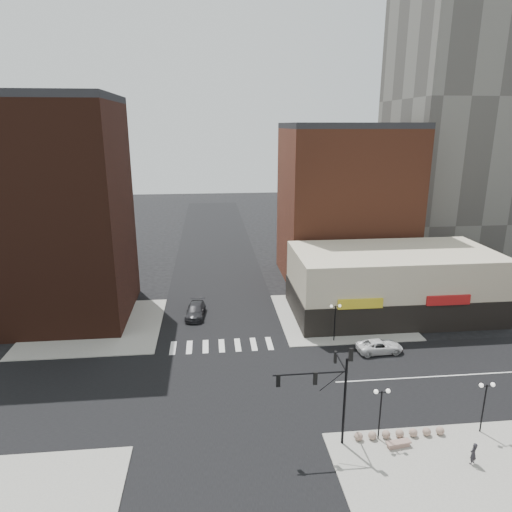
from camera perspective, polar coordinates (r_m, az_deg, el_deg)
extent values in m
plane|color=black|center=(42.21, -3.81, -16.22)|extent=(240.00, 240.00, 0.00)
cube|color=black|center=(42.21, -3.81, -16.21)|extent=(200.00, 14.00, 0.02)
cube|color=black|center=(42.20, -3.81, -16.21)|extent=(14.00, 200.00, 0.02)
cube|color=gray|center=(56.61, -19.40, -8.27)|extent=(15.00, 15.00, 0.12)
cube|color=gray|center=(57.12, 10.41, -7.36)|extent=(15.00, 15.00, 0.12)
cube|color=gray|center=(35.55, 27.12, -25.21)|extent=(18.00, 14.00, 0.12)
cube|color=#371A11|center=(57.96, -24.01, 4.73)|extent=(16.00, 15.00, 25.00)
cube|color=#371A11|center=(78.03, -29.18, 1.80)|extent=(20.00, 18.00, 12.00)
cube|color=brown|center=(69.13, 11.04, 6.20)|extent=(18.00, 15.00, 22.00)
cube|color=beige|center=(58.26, 16.63, -3.15)|extent=(24.00, 12.00, 8.00)
cube|color=black|center=(59.03, 16.45, -5.26)|extent=(24.20, 12.20, 3.40)
cylinder|color=black|center=(34.67, 11.00, -17.56)|extent=(0.18, 0.18, 7.00)
cylinder|color=black|center=(32.74, 6.74, -14.38)|extent=(5.20, 0.11, 0.11)
cylinder|color=black|center=(33.45, 9.47, -15.18)|extent=(1.72, 0.06, 1.46)
cylinder|color=black|center=(34.60, 10.50, -12.76)|extent=(0.11, 3.00, 0.11)
cube|color=black|center=(32.57, 2.79, -15.27)|extent=(0.28, 0.18, 0.95)
sphere|color=red|center=(32.42, 2.80, -14.82)|extent=(0.16, 0.16, 0.16)
cube|color=black|center=(33.02, 7.41, -14.93)|extent=(0.28, 0.18, 0.95)
sphere|color=red|center=(32.87, 7.43, -14.48)|extent=(0.16, 0.16, 0.16)
cube|color=black|center=(35.89, 9.88, -12.34)|extent=(0.18, 0.28, 0.95)
sphere|color=red|center=(35.74, 9.91, -11.92)|extent=(0.16, 0.16, 0.16)
cube|color=black|center=(32.80, 11.79, -11.97)|extent=(0.28, 0.18, 0.95)
sphere|color=red|center=(32.66, 11.82, -11.50)|extent=(0.16, 0.16, 0.16)
cylinder|color=black|center=(36.42, 15.24, -18.66)|extent=(0.11, 0.11, 4.00)
cylinder|color=black|center=(35.39, 15.47, -16.12)|extent=(0.90, 0.06, 0.06)
sphere|color=white|center=(35.19, 14.77, -16.07)|extent=(0.32, 0.32, 0.32)
sphere|color=white|center=(35.49, 16.19, -15.89)|extent=(0.32, 0.32, 0.32)
cylinder|color=black|center=(39.78, 26.54, -16.69)|extent=(0.11, 0.11, 4.00)
cylinder|color=black|center=(38.84, 26.90, -14.31)|extent=(0.90, 0.06, 0.06)
sphere|color=white|center=(38.56, 26.34, -14.28)|extent=(0.32, 0.32, 0.32)
sphere|color=white|center=(39.02, 27.50, -14.07)|extent=(0.32, 0.32, 0.32)
cylinder|color=black|center=(49.93, 9.81, -8.29)|extent=(0.11, 0.11, 4.00)
cylinder|color=black|center=(49.18, 9.91, -6.28)|extent=(0.90, 0.06, 0.06)
sphere|color=white|center=(49.03, 9.41, -6.20)|extent=(0.32, 0.32, 0.32)
sphere|color=white|center=(49.26, 10.43, -6.14)|extent=(0.32, 0.32, 0.32)
sphere|color=gray|center=(36.94, 12.70, -21.13)|extent=(0.62, 0.62, 0.62)
sphere|color=gray|center=(37.26, 14.34, -20.90)|extent=(0.62, 0.62, 0.62)
sphere|color=gray|center=(37.59, 15.95, -20.65)|extent=(0.62, 0.62, 0.62)
sphere|color=gray|center=(37.96, 17.52, -20.39)|extent=(0.62, 0.62, 0.62)
sphere|color=gray|center=(38.35, 19.06, -20.13)|extent=(0.62, 0.62, 0.62)
sphere|color=gray|center=(38.76, 20.55, -19.86)|extent=(0.62, 0.62, 0.62)
sphere|color=gray|center=(39.20, 22.02, -19.58)|extent=(0.62, 0.62, 0.62)
imported|color=silver|center=(49.36, 15.18, -10.83)|extent=(4.87, 2.47, 1.32)
imported|color=black|center=(56.37, -7.57, -6.77)|extent=(2.64, 5.45, 1.53)
imported|color=#242227|center=(37.04, 25.52, -21.39)|extent=(0.71, 0.62, 1.63)
cube|color=gray|center=(37.15, 17.36, -21.59)|extent=(1.64, 0.67, 0.30)
cube|color=gray|center=(37.02, 17.39, -21.34)|extent=(1.86, 0.79, 0.12)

